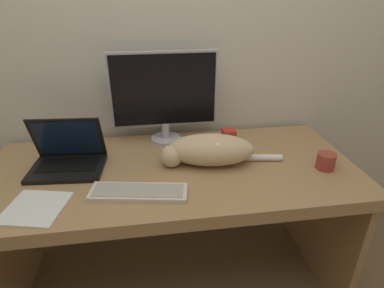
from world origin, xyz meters
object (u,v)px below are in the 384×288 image
object	(u,v)px
external_keyboard	(139,192)
monitor	(164,95)
laptop	(68,158)
cat	(208,149)
coffee_mug	(326,161)

from	to	relation	value
external_keyboard	monitor	bearing A→B (deg)	83.01
laptop	cat	world-z (taller)	laptop
cat	coffee_mug	xyz separation A→B (m)	(0.53, -0.12, -0.04)
laptop	coffee_mug	size ratio (longest dim) A/B	4.04
laptop	cat	xyz separation A→B (m)	(0.65, -0.06, 0.03)
external_keyboard	coffee_mug	world-z (taller)	coffee_mug
monitor	cat	size ratio (longest dim) A/B	0.94
laptop	coffee_mug	distance (m)	1.20
external_keyboard	cat	world-z (taller)	cat
monitor	coffee_mug	xyz separation A→B (m)	(0.71, -0.41, -0.22)
coffee_mug	external_keyboard	bearing A→B (deg)	-174.51
laptop	coffee_mug	world-z (taller)	laptop
monitor	cat	xyz separation A→B (m)	(0.18, -0.28, -0.18)
external_keyboard	coffee_mug	bearing A→B (deg)	15.41
laptop	monitor	bearing A→B (deg)	30.02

